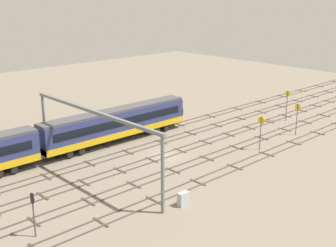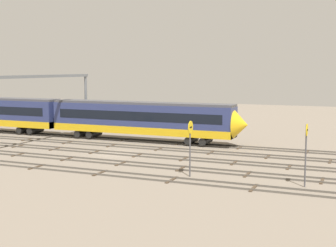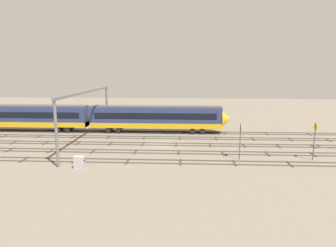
# 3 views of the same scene
# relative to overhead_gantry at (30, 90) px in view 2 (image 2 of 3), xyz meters

# --- Properties ---
(ground_plane) EXTENTS (150.93, 150.93, 0.00)m
(ground_plane) POSITION_rel_overhead_gantry_xyz_m (11.23, -0.13, -6.57)
(ground_plane) COLOR gray
(track_near_foreground) EXTENTS (134.93, 2.40, 0.16)m
(track_near_foreground) POSITION_rel_overhead_gantry_xyz_m (11.23, -9.09, -6.50)
(track_near_foreground) COLOR #59544C
(track_near_foreground) RESTS_ON ground
(track_second_near) EXTENTS (134.93, 2.40, 0.16)m
(track_second_near) POSITION_rel_overhead_gantry_xyz_m (11.23, -4.61, -6.50)
(track_second_near) COLOR #59544C
(track_second_near) RESTS_ON ground
(track_middle) EXTENTS (134.93, 2.40, 0.16)m
(track_middle) POSITION_rel_overhead_gantry_xyz_m (11.23, -0.13, -6.50)
(track_middle) COLOR #59544C
(track_middle) RESTS_ON ground
(track_second_far) EXTENTS (134.93, 2.40, 0.16)m
(track_second_far) POSITION_rel_overhead_gantry_xyz_m (11.23, 4.34, -6.50)
(track_second_far) COLOR #59544C
(track_second_far) RESTS_ON ground
(track_with_train) EXTENTS (134.93, 2.40, 0.16)m
(track_with_train) POSITION_rel_overhead_gantry_xyz_m (11.23, 8.82, -6.50)
(track_with_train) COLOR #59544C
(track_with_train) RESTS_ON ground
(overhead_gantry) EXTENTS (0.40, 23.95, 8.33)m
(overhead_gantry) POSITION_rel_overhead_gantry_xyz_m (0.00, 0.00, 0.00)
(overhead_gantry) COLOR slate
(overhead_gantry) RESTS_ON ground
(speed_sign_near_foreground) EXTENTS (0.14, 1.07, 4.75)m
(speed_sign_near_foreground) POSITION_rel_overhead_gantry_xyz_m (22.27, -7.27, -3.36)
(speed_sign_near_foreground) COLOR #4C4C51
(speed_sign_near_foreground) RESTS_ON ground
(speed_sign_mid_trackside) EXTENTS (0.14, 0.95, 4.91)m
(speed_sign_mid_trackside) POSITION_rel_overhead_gantry_xyz_m (31.64, -7.18, -3.34)
(speed_sign_mid_trackside) COLOR #4C4C51
(speed_sign_mid_trackside) RESTS_ON ground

